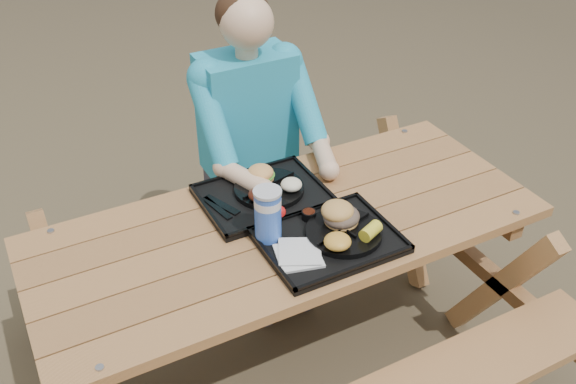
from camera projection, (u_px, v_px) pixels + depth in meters
name	position (u px, v px, depth m)	size (l,w,h in m)	color
ground	(288.00, 364.00, 2.68)	(60.00, 60.00, 0.00)	#999999
picnic_table	(288.00, 299.00, 2.47)	(1.80, 1.49, 0.75)	#999999
tray_near	(329.00, 241.00, 2.16)	(0.45, 0.35, 0.02)	black
tray_far	(263.00, 197.00, 2.37)	(0.45, 0.35, 0.02)	black
plate_near	(344.00, 232.00, 2.16)	(0.26, 0.26, 0.02)	black
plate_far	(269.00, 189.00, 2.38)	(0.26, 0.26, 0.02)	black
napkin_stack	(298.00, 255.00, 2.07)	(0.14, 0.14, 0.02)	silver
soda_cup	(268.00, 216.00, 2.11)	(0.09, 0.09, 0.18)	blue
condiment_bbq	(309.00, 215.00, 2.23)	(0.05, 0.05, 0.03)	black
condiment_mustard	(328.00, 212.00, 2.25)	(0.05, 0.05, 0.03)	yellow
sandwich	(342.00, 208.00, 2.16)	(0.12, 0.12, 0.12)	#D5974B
mac_cheese	(338.00, 241.00, 2.07)	(0.09, 0.09, 0.05)	gold
corn_cob	(371.00, 231.00, 2.11)	(0.08, 0.08, 0.05)	yellow
cutlery_far	(222.00, 205.00, 2.30)	(0.03, 0.16, 0.01)	black
burger	(260.00, 170.00, 2.38)	(0.10, 0.10, 0.09)	#F1A455
baked_beans	(260.00, 195.00, 2.29)	(0.09, 0.09, 0.04)	#43180D
potato_salad	(291.00, 185.00, 2.34)	(0.08, 0.08, 0.04)	white
diner	(251.00, 162.00, 2.79)	(0.48, 0.84, 1.28)	teal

